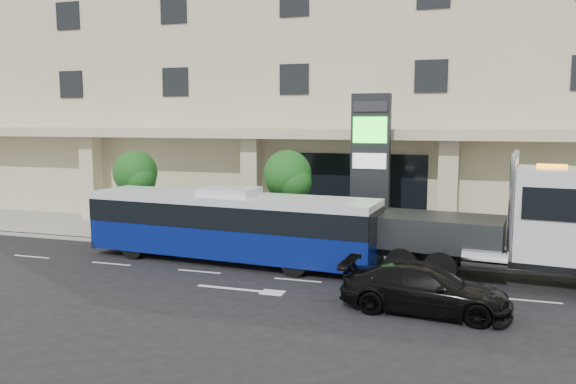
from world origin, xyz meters
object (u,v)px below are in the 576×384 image
signage_pylon (370,170)px  tow_truck (519,230)px  black_sedan (425,288)px  city_bus (230,224)px

signage_pylon → tow_truck: bearing=-33.0°
tow_truck → black_sedan: tow_truck is taller
city_bus → black_sedan: size_ratio=2.43×
city_bus → tow_truck: bearing=5.7°
city_bus → signage_pylon: (5.11, 4.19, 2.06)m
city_bus → tow_truck: tow_truck is taller
tow_truck → black_sedan: bearing=-119.3°
tow_truck → signage_pylon: size_ratio=1.53×
tow_truck → city_bus: bearing=-171.9°
city_bus → black_sedan: (8.13, -3.88, -0.84)m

